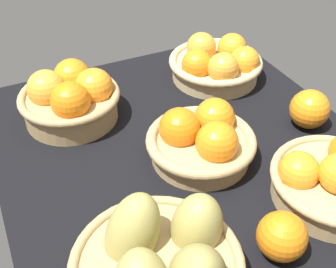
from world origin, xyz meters
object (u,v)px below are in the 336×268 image
Objects in this scene: basket_near_left at (71,98)px; loose_orange_front_gap at (282,236)px; basket_center at (202,139)px; basket_far_right at (336,179)px; basket_near_right_pears at (161,266)px; loose_orange_back_gap at (310,109)px; basket_far_left at (217,63)px.

loose_orange_front_gap is at bearing 21.57° from basket_near_left.
basket_center is 2.73× the size of loose_orange_front_gap.
basket_far_right is 1.06× the size of basket_center.
basket_near_right_pears is 29.79cm from basket_center.
loose_orange_back_gap is at bearing 116.37° from basket_near_right_pears.
loose_orange_back_gap is at bearing 61.54° from basket_near_left.
basket_near_right_pears reaches higher than basket_near_left.
basket_near_left reaches higher than loose_orange_back_gap.
basket_far_right reaches higher than loose_orange_front_gap.
loose_orange_front_gap is at bearing -46.25° from loose_orange_back_gap.
basket_center is (-19.39, -15.66, -0.00)cm from basket_far_right.
basket_far_left is (-43.43, 1.77, 0.12)cm from basket_far_right.
basket_near_right_pears is 1.07× the size of basket_far_left.
basket_center is at bearing 140.18° from basket_near_right_pears.
basket_far_left is 1.08× the size of basket_center.
basket_center is at bearing 179.85° from loose_orange_front_gap.
basket_near_right_pears is 59.43cm from basket_far_left.
loose_orange_back_gap is at bearing 87.95° from basket_center.
basket_center is at bearing 39.59° from basket_near_left.
loose_orange_back_gap is at bearing 17.36° from basket_far_left.
basket_near_left is 1.02× the size of basket_center.
basket_near_right_pears is 2.94× the size of loose_orange_back_gap.
basket_near_right_pears reaches higher than basket_center.
basket_near_right_pears is at bearing -96.75° from loose_orange_front_gap.
basket_far_right is at bearing 39.29° from basket_near_left.
basket_center is at bearing -141.08° from basket_far_right.
basket_near_left is 30.05cm from basket_center.
basket_near_right_pears is 49.44cm from loose_orange_back_gap.
basket_near_right_pears is 19.18cm from loose_orange_front_gap.
basket_near_right_pears reaches higher than loose_orange_back_gap.
basket_far_left reaches higher than loose_orange_back_gap.
basket_far_right is 43.47cm from basket_far_left.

